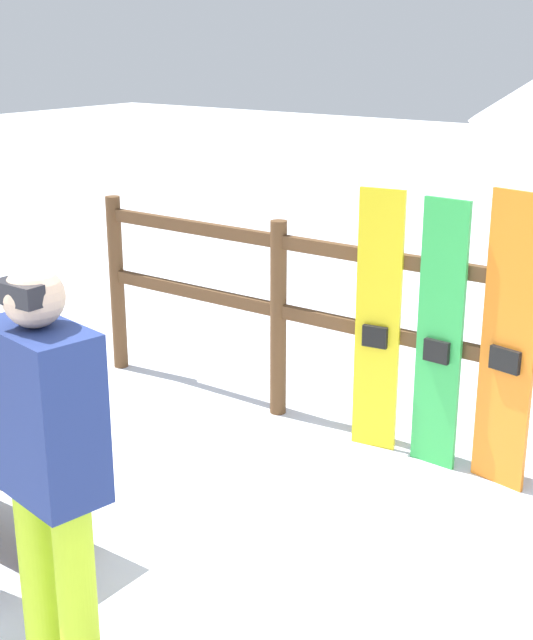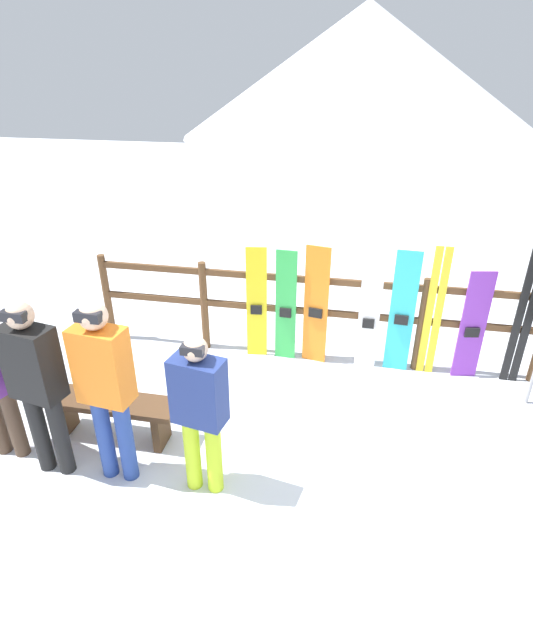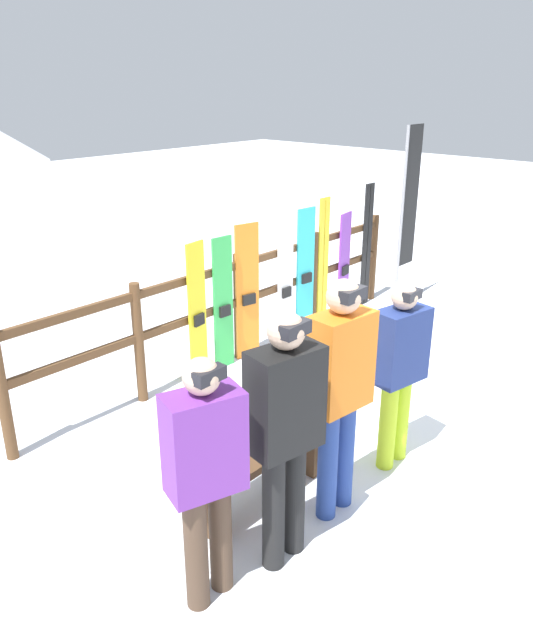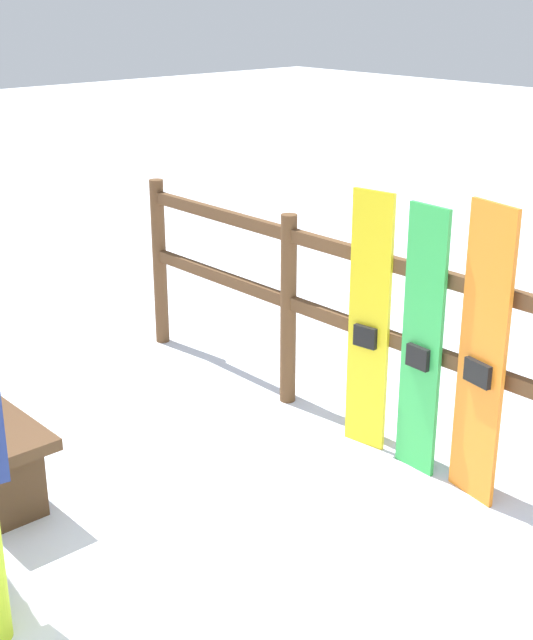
% 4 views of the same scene
% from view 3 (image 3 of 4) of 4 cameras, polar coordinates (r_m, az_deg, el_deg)
% --- Properties ---
extents(ground_plane, '(40.00, 40.00, 0.00)m').
position_cam_3_polar(ground_plane, '(6.05, 12.45, -9.05)').
color(ground_plane, white).
extents(fence, '(5.58, 0.10, 1.22)m').
position_cam_3_polar(fence, '(6.93, -2.63, 2.07)').
color(fence, brown).
rests_on(fence, ground).
extents(bench, '(1.39, 0.36, 0.47)m').
position_cam_3_polar(bench, '(4.75, -0.62, -12.75)').
color(bench, '#4C331E').
rests_on(bench, ground).
extents(person_navy, '(0.48, 0.32, 1.56)m').
position_cam_3_polar(person_navy, '(5.04, 12.02, -3.95)').
color(person_navy, '#B7D826').
rests_on(person_navy, ground).
extents(person_orange, '(0.48, 0.30, 1.80)m').
position_cam_3_polar(person_orange, '(4.34, 6.71, -5.77)').
color(person_orange, navy).
rests_on(person_orange, ground).
extents(person_black, '(0.50, 0.33, 1.76)m').
position_cam_3_polar(person_black, '(3.89, 1.71, -9.50)').
color(person_black, black).
rests_on(person_black, ground).
extents(person_purple, '(0.50, 0.37, 1.62)m').
position_cam_3_polar(person_purple, '(3.67, -5.60, -13.27)').
color(person_purple, '#4C3828').
rests_on(person_purple, ground).
extents(snowboard_yellow, '(0.26, 0.08, 1.49)m').
position_cam_3_polar(snowboard_yellow, '(6.46, -6.34, 0.65)').
color(snowboard_yellow, yellow).
rests_on(snowboard_yellow, ground).
extents(snowboard_green, '(0.26, 0.07, 1.48)m').
position_cam_3_polar(snowboard_green, '(6.70, -3.97, 1.43)').
color(snowboard_green, green).
rests_on(snowboard_green, ground).
extents(snowboard_orange, '(0.30, 0.10, 1.55)m').
position_cam_3_polar(snowboard_orange, '(6.94, -1.76, 2.52)').
color(snowboard_orange, orange).
rests_on(snowboard_orange, ground).
extents(snowboard_white, '(0.25, 0.06, 1.37)m').
position_cam_3_polar(snowboard_white, '(7.43, 1.72, 3.07)').
color(snowboard_white, white).
rests_on(snowboard_white, ground).
extents(snowboard_cyan, '(0.29, 0.07, 1.57)m').
position_cam_3_polar(snowboard_cyan, '(7.68, 3.57, 4.42)').
color(snowboard_cyan, '#2DBFCC').
rests_on(snowboard_cyan, ground).
extents(ski_pair_yellow, '(0.19, 0.02, 1.64)m').
position_cam_3_polar(ski_pair_yellow, '(7.94, 5.19, 5.26)').
color(ski_pair_yellow, yellow).
rests_on(ski_pair_yellow, ground).
extents(snowboard_purple, '(0.30, 0.10, 1.38)m').
position_cam_3_polar(snowboard_purple, '(8.34, 7.10, 5.01)').
color(snowboard_purple, purple).
rests_on(snowboard_purple, ground).
extents(ski_pair_black, '(0.20, 0.02, 1.70)m').
position_cam_3_polar(ski_pair_black, '(8.72, 9.15, 6.72)').
color(ski_pair_black, black).
rests_on(ski_pair_black, ground).
extents(rental_flag, '(0.40, 0.04, 2.45)m').
position_cam_3_polar(rental_flag, '(8.57, 12.77, 10.21)').
color(rental_flag, '#99999E').
rests_on(rental_flag, ground).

